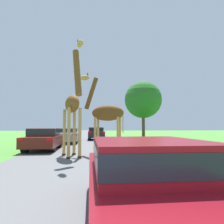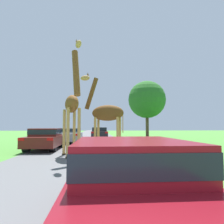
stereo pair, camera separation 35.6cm
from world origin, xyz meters
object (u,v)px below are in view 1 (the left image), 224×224
Objects in this scene: car_queue_right at (96,133)px; car_queue_left at (68,135)px; giraffe_near_road at (106,113)px; tree_left_edge at (143,100)px; giraffe_companion at (73,103)px; car_lead_maroon at (148,180)px; car_far_ahead at (44,138)px.

car_queue_right is 5.32m from car_queue_left.
car_queue_right reaches higher than car_queue_left.
tree_left_edge reaches higher than giraffe_near_road.
giraffe_companion is at bearing -82.32° from car_queue_left.
giraffe_companion is at bearing 103.47° from car_lead_maroon.
car_queue_left reaches higher than car_lead_maroon.
giraffe_companion is at bearing -116.37° from tree_left_edge.
car_queue_right is 0.98× the size of car_queue_left.
tree_left_edge is (10.13, 12.89, 4.42)m from car_far_ahead.
car_queue_right is 0.55× the size of tree_left_edge.
car_far_ahead is (-3.66, -9.99, -0.03)m from car_queue_right.
car_queue_right is at bearing 58.86° from car_queue_left.
giraffe_near_road is at bearing -29.88° from car_far_ahead.
tree_left_edge is at bearing -4.28° from giraffe_near_road.
car_lead_maroon is 20.47m from car_queue_right.
giraffe_companion is 0.72× the size of tree_left_edge.
car_lead_maroon is at bearing -105.15° from tree_left_edge.
giraffe_near_road is 1.04× the size of car_lead_maroon.
car_lead_maroon is at bearing -79.69° from car_queue_left.
car_far_ahead reaches higher than car_lead_maroon.
giraffe_near_road is 2.11m from giraffe_companion.
tree_left_edge is at bearing -133.48° from giraffe_companion.
car_far_ahead is at bearing 78.50° from giraffe_near_road.
car_lead_maroon is 24.62m from tree_left_edge.
tree_left_edge is at bearing 38.97° from car_queue_left.
giraffe_near_road is at bearing -112.65° from tree_left_edge.
tree_left_edge is (6.33, 23.37, 4.45)m from car_lead_maroon.
car_queue_right is at bearing -113.84° from giraffe_companion.
tree_left_edge is (8.04, 16.22, 2.49)m from giraffe_companion.
giraffe_companion is 1.27× the size of car_queue_left.
car_far_ahead is at bearing -74.97° from giraffe_companion.
car_queue_left is (-1.18, 8.76, -1.93)m from giraffe_companion.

